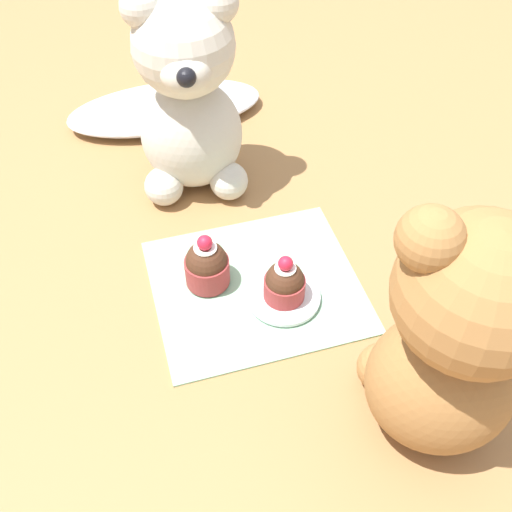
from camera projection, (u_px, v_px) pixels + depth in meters
The scene contains 8 objects.
ground_plane at pixel (256, 287), 0.74m from camera, with size 4.00×4.00×0.00m, color #9E7042.
knitted_placemat at pixel (256, 285), 0.74m from camera, with size 0.25×0.22×0.01m, color #8EBC99.
tulle_cloth at pixel (165, 107), 0.97m from camera, with size 0.32×0.14×0.04m, color silver.
teddy_bear_cream at pixel (188, 99), 0.78m from camera, with size 0.16×0.16×0.28m.
teddy_bear_tan at pixel (456, 339), 0.51m from camera, with size 0.18×0.17×0.29m.
cupcake_near_cream_bear at pixel (207, 265), 0.72m from camera, with size 0.05×0.05×0.08m.
saucer_plate at pixel (284, 296), 0.72m from camera, with size 0.09×0.09×0.01m, color silver.
cupcake_near_tan_bear at pixel (285, 283), 0.70m from camera, with size 0.05×0.05×0.07m.
Camera 1 is at (-0.13, -0.45, 0.57)m, focal length 42.00 mm.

